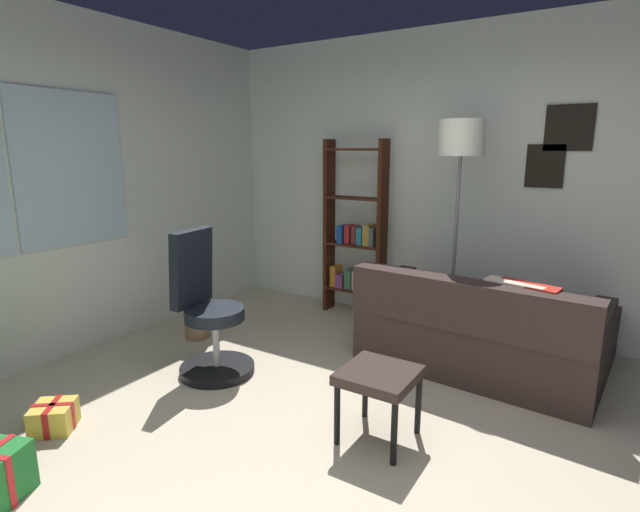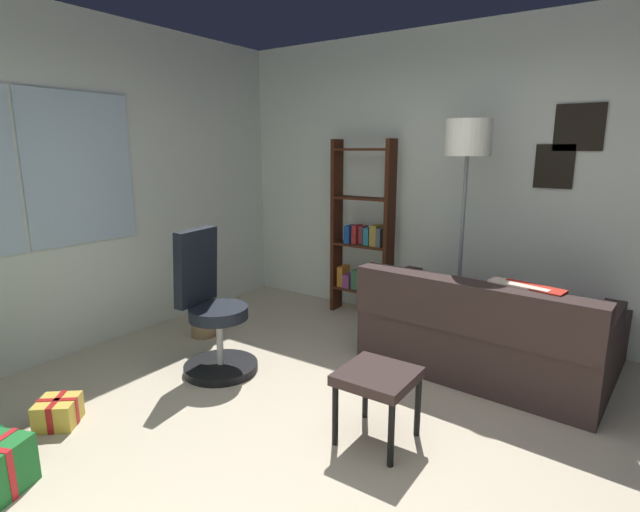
{
  "view_description": "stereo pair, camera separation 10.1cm",
  "coord_description": "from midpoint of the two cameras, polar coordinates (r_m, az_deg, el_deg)",
  "views": [
    {
      "loc": [
        -2.11,
        -1.08,
        1.66
      ],
      "look_at": [
        0.25,
        0.41,
        1.04
      ],
      "focal_mm": 27.19,
      "sensor_mm": 36.0,
      "label": 1
    },
    {
      "loc": [
        -2.06,
        -1.16,
        1.66
      ],
      "look_at": [
        0.25,
        0.41,
        1.04
      ],
      "focal_mm": 27.19,
      "sensor_mm": 36.0,
      "label": 2
    }
  ],
  "objects": [
    {
      "name": "ground_plane",
      "position": [
        2.92,
        5.35,
        -23.48
      ],
      "size": [
        4.67,
        5.33,
        0.1
      ],
      "primitive_type": "cube",
      "color": "beige"
    },
    {
      "name": "wall_back_with_windows",
      "position": [
        4.37,
        -27.52,
        7.31
      ],
      "size": [
        4.67,
        0.12,
        2.74
      ],
      "color": "silver",
      "rests_on": "ground_plane"
    },
    {
      "name": "wall_right_with_frames",
      "position": [
        4.62,
        20.43,
        8.07
      ],
      "size": [
        0.12,
        5.33,
        2.74
      ],
      "color": "silver",
      "rests_on": "ground_plane"
    },
    {
      "name": "couch",
      "position": [
        4.03,
        21.68,
        -8.49
      ],
      "size": [
        1.67,
        1.83,
        0.79
      ],
      "color": "#342624",
      "rests_on": "ground_plane"
    },
    {
      "name": "footstool",
      "position": [
        2.88,
        7.87,
        -14.47
      ],
      "size": [
        0.41,
        0.41,
        0.43
      ],
      "color": "#342624",
      "rests_on": "ground_plane"
    },
    {
      "name": "gift_box_gold",
      "position": [
        3.5,
        -27.7,
        -15.96
      ],
      "size": [
        0.32,
        0.32,
        0.17
      ],
      "color": "gold",
      "rests_on": "ground_plane"
    },
    {
      "name": "office_chair",
      "position": [
        3.76,
        -11.83,
        -7.06
      ],
      "size": [
        0.56,
        0.56,
        1.09
      ],
      "color": "black",
      "rests_on": "ground_plane"
    },
    {
      "name": "bookshelf",
      "position": [
        4.87,
        5.61,
        1.86
      ],
      "size": [
        0.18,
        0.64,
        1.76
      ],
      "color": "#3A1A0E",
      "rests_on": "ground_plane"
    },
    {
      "name": "floor_lamp",
      "position": [
        4.08,
        17.62,
        11.23
      ],
      "size": [
        0.36,
        0.36,
        1.89
      ],
      "color": "slate",
      "rests_on": "ground_plane"
    },
    {
      "name": "potted_plant",
      "position": [
        4.45,
        -12.99,
        -5.62
      ],
      "size": [
        0.29,
        0.35,
        0.69
      ],
      "color": "#816346",
      "rests_on": "ground_plane"
    }
  ]
}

